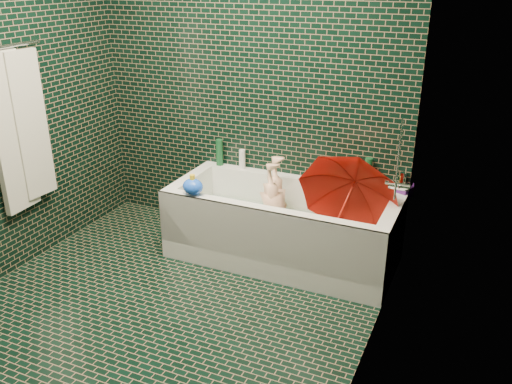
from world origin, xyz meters
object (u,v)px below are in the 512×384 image
at_px(child, 276,217).
at_px(umbrella, 344,206).
at_px(bath_toy, 193,186).
at_px(bathtub, 282,234).
at_px(rubber_duck, 379,185).

relative_size(child, umbrella, 1.27).
distance_m(child, bath_toy, 0.70).
relative_size(bathtub, bath_toy, 9.50).
height_order(child, bath_toy, bath_toy).
height_order(umbrella, rubber_duck, umbrella).
height_order(umbrella, bath_toy, umbrella).
distance_m(rubber_duck, bath_toy, 1.38).
bearing_deg(child, umbrella, 76.18).
xyz_separation_m(bathtub, umbrella, (0.47, -0.02, 0.32)).
bearing_deg(rubber_duck, bathtub, -167.14).
bearing_deg(rubber_duck, umbrella, -129.98).
bearing_deg(child, bathtub, 43.28).
height_order(bathtub, bath_toy, bath_toy).
bearing_deg(umbrella, rubber_duck, 69.90).
xyz_separation_m(umbrella, bath_toy, (-1.05, -0.29, 0.08)).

